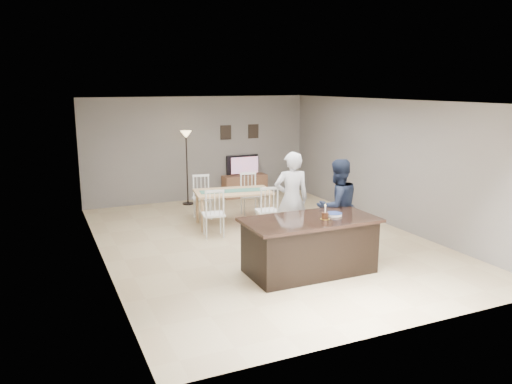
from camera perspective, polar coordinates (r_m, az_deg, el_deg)
name	(u,v)px	position (r m, az deg, el deg)	size (l,w,h in m)	color
floor	(263,241)	(9.82, 0.78, -5.60)	(8.00, 8.00, 0.00)	tan
room_shell	(263,156)	(9.44, 0.81, 4.14)	(8.00, 8.00, 8.00)	slate
kitchen_island	(309,245)	(8.16, 6.13, -6.07)	(2.15, 1.10, 0.90)	black
tv_console	(245,186)	(13.55, -1.30, 0.71)	(1.20, 0.40, 0.60)	brown
television	(244,165)	(13.52, -1.43, 3.10)	(0.91, 0.12, 0.53)	black
tv_screen_glow	(245,165)	(13.44, -1.30, 3.08)	(0.78, 0.78, 0.00)	#F2531A
picture_frames	(240,132)	(13.51, -1.87, 6.89)	(1.10, 0.02, 0.38)	black
doorway	(124,226)	(6.49, -14.85, -3.81)	(0.00, 2.10, 2.65)	black
woman	(292,199)	(9.35, 4.08, -0.83)	(0.65, 0.43, 1.79)	#BBBBBF
man	(337,206)	(9.08, 9.27, -1.63)	(0.83, 0.65, 1.71)	#171F34
birthday_cake	(325,216)	(8.02, 7.90, -2.69)	(0.15, 0.15, 0.24)	yellow
plate_stack	(334,214)	(8.26, 8.90, -2.53)	(0.27, 0.27, 0.04)	white
dining_table	(233,197)	(10.75, -2.64, -0.55)	(1.81, 2.05, 0.99)	tan
floor_lamp	(186,148)	(12.63, -7.96, 5.04)	(0.28, 0.28, 1.87)	black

